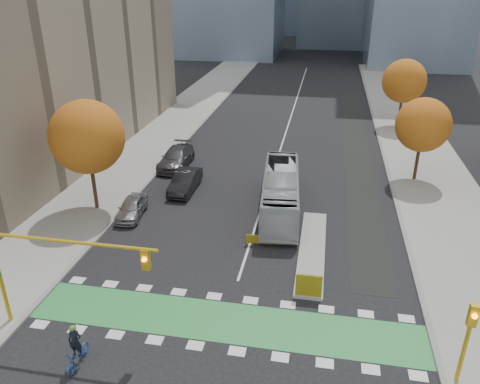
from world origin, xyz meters
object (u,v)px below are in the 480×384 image
at_px(tree_west, 87,137).
at_px(parked_car_b, 185,181).
at_px(tree_east_near, 423,125).
at_px(parked_car_a, 132,208).
at_px(traffic_signal_west, 44,259).
at_px(parked_car_c, 176,158).
at_px(cyclist, 77,352).
at_px(traffic_signal_east, 469,333).
at_px(tree_east_far, 404,81).
at_px(hazard_board, 309,285).
at_px(bus, 281,192).

xyz_separation_m(tree_west, parked_car_b, (5.50, 4.43, -4.82)).
xyz_separation_m(tree_east_near, parked_car_a, (-21.00, -10.57, -4.18)).
bearing_deg(traffic_signal_west, parked_car_c, 92.37).
bearing_deg(parked_car_c, parked_car_b, -65.23).
bearing_deg(traffic_signal_west, cyclist, -42.23).
xyz_separation_m(traffic_signal_east, parked_car_b, (-17.00, 16.94, -1.94)).
bearing_deg(tree_east_far, parked_car_a, -128.98).
distance_m(traffic_signal_east, cyclist, 16.52).
distance_m(hazard_board, traffic_signal_west, 13.23).
bearing_deg(parked_car_b, traffic_signal_east, -44.75).
bearing_deg(hazard_board, tree_west, 154.01).
bearing_deg(bus, parked_car_b, 159.99).
height_order(hazard_board, parked_car_a, hazard_board).
bearing_deg(parked_car_a, tree_west, 163.21).
bearing_deg(tree_east_far, parked_car_c, -142.17).
relative_size(bus, parked_car_c, 1.88).
height_order(tree_east_far, parked_car_c, tree_east_far).
bearing_deg(tree_east_far, hazard_board, -104.12).
distance_m(hazard_board, tree_west, 18.44).
distance_m(hazard_board, parked_car_b, 16.12).
xyz_separation_m(tree_east_near, cyclist, (-17.78, -24.46, -4.13)).
relative_size(tree_east_near, parked_car_c, 1.23).
bearing_deg(cyclist, parked_car_c, 96.25).
bearing_deg(bus, cyclist, -118.05).
height_order(hazard_board, traffic_signal_west, traffic_signal_west).
distance_m(traffic_signal_west, parked_car_c, 22.19).
bearing_deg(parked_car_b, tree_east_far, 48.77).
distance_m(tree_west, bus, 14.20).
relative_size(parked_car_a, parked_car_b, 0.83).
bearing_deg(parked_car_a, parked_car_c, 83.09).
xyz_separation_m(parked_car_a, parked_car_c, (0.16, 10.00, 0.15)).
bearing_deg(traffic_signal_east, parked_car_b, 135.11).
distance_m(traffic_signal_west, traffic_signal_east, 18.48).
distance_m(tree_east_near, tree_east_far, 16.01).
height_order(tree_east_near, cyclist, tree_east_near).
distance_m(traffic_signal_west, parked_car_b, 17.30).
bearing_deg(tree_west, tree_east_far, 46.70).
distance_m(traffic_signal_west, bus, 17.68).
distance_m(traffic_signal_west, parked_car_a, 12.45).
relative_size(traffic_signal_east, cyclist, 1.88).
bearing_deg(tree_west, parked_car_a, -10.80).
xyz_separation_m(tree_east_near, tree_east_far, (0.50, 16.00, 0.38)).
height_order(tree_east_near, tree_east_far, tree_east_far).
relative_size(tree_east_near, bus, 0.65).
distance_m(tree_east_far, bus, 26.45).
xyz_separation_m(tree_west, parked_car_a, (3.00, -0.57, -4.93)).
xyz_separation_m(bus, parked_car_a, (-10.40, -2.86, -0.82)).
relative_size(tree_west, tree_east_far, 1.08).
distance_m(tree_east_near, cyclist, 30.52).
distance_m(tree_east_near, parked_car_a, 23.88).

